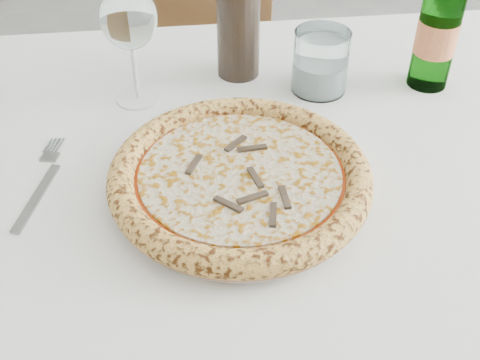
{
  "coord_description": "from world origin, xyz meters",
  "views": [
    {
      "loc": [
        -0.22,
        -0.81,
        1.28
      ],
      "look_at": [
        -0.2,
        -0.22,
        0.78
      ],
      "focal_mm": 45.0,
      "sensor_mm": 36.0,
      "label": 1
    }
  ],
  "objects_px": {
    "dining_table": "(237,196)",
    "wine_bottle": "(238,4)",
    "pizza": "(240,176)",
    "beer_bottle": "(439,28)",
    "plate": "(240,187)",
    "tumbler": "(320,65)",
    "chair_far": "(196,47)",
    "wine_glass": "(129,20)"
  },
  "relations": [
    {
      "from": "dining_table",
      "to": "wine_bottle",
      "type": "height_order",
      "value": "wine_bottle"
    },
    {
      "from": "pizza",
      "to": "wine_bottle",
      "type": "relative_size",
      "value": 1.18
    },
    {
      "from": "dining_table",
      "to": "beer_bottle",
      "type": "relative_size",
      "value": 5.57
    },
    {
      "from": "plate",
      "to": "tumbler",
      "type": "xyz_separation_m",
      "value": [
        0.14,
        0.25,
        0.03
      ]
    },
    {
      "from": "chair_far",
      "to": "tumbler",
      "type": "height_order",
      "value": "chair_far"
    },
    {
      "from": "plate",
      "to": "wine_bottle",
      "type": "height_order",
      "value": "wine_bottle"
    },
    {
      "from": "dining_table",
      "to": "plate",
      "type": "distance_m",
      "value": 0.15
    },
    {
      "from": "plate",
      "to": "wine_glass",
      "type": "relative_size",
      "value": 1.65
    },
    {
      "from": "pizza",
      "to": "tumbler",
      "type": "height_order",
      "value": "tumbler"
    },
    {
      "from": "pizza",
      "to": "wine_glass",
      "type": "height_order",
      "value": "wine_glass"
    },
    {
      "from": "dining_table",
      "to": "wine_bottle",
      "type": "distance_m",
      "value": 0.3
    },
    {
      "from": "pizza",
      "to": "beer_bottle",
      "type": "xyz_separation_m",
      "value": [
        0.32,
        0.26,
        0.07
      ]
    },
    {
      "from": "plate",
      "to": "beer_bottle",
      "type": "xyz_separation_m",
      "value": [
        0.32,
        0.26,
        0.09
      ]
    },
    {
      "from": "wine_bottle",
      "to": "wine_glass",
      "type": "bearing_deg",
      "value": -155.15
    },
    {
      "from": "dining_table",
      "to": "pizza",
      "type": "xyz_separation_m",
      "value": [
        -0.0,
        -0.1,
        0.12
      ]
    },
    {
      "from": "dining_table",
      "to": "wine_bottle",
      "type": "bearing_deg",
      "value": 87.37
    },
    {
      "from": "beer_bottle",
      "to": "wine_glass",
      "type": "bearing_deg",
      "value": -176.63
    },
    {
      "from": "plate",
      "to": "pizza",
      "type": "xyz_separation_m",
      "value": [
        -0.0,
        -0.0,
        0.02
      ]
    },
    {
      "from": "plate",
      "to": "wine_bottle",
      "type": "relative_size",
      "value": 1.08
    },
    {
      "from": "dining_table",
      "to": "plate",
      "type": "xyz_separation_m",
      "value": [
        -0.0,
        -0.1,
        0.11
      ]
    },
    {
      "from": "chair_far",
      "to": "wine_glass",
      "type": "height_order",
      "value": "wine_glass"
    },
    {
      "from": "chair_far",
      "to": "pizza",
      "type": "xyz_separation_m",
      "value": [
        0.08,
        -0.83,
        0.25
      ]
    },
    {
      "from": "pizza",
      "to": "dining_table",
      "type": "bearing_deg",
      "value": 90.0
    },
    {
      "from": "chair_far",
      "to": "wine_glass",
      "type": "bearing_deg",
      "value": -96.86
    },
    {
      "from": "wine_glass",
      "to": "beer_bottle",
      "type": "relative_size",
      "value": 0.75
    },
    {
      "from": "tumbler",
      "to": "dining_table",
      "type": "bearing_deg",
      "value": -132.55
    },
    {
      "from": "dining_table",
      "to": "plate",
      "type": "height_order",
      "value": "plate"
    },
    {
      "from": "tumbler",
      "to": "wine_bottle",
      "type": "distance_m",
      "value": 0.16
    },
    {
      "from": "chair_far",
      "to": "pizza",
      "type": "bearing_deg",
      "value": -84.45
    },
    {
      "from": "wine_glass",
      "to": "dining_table",
      "type": "bearing_deg",
      "value": -40.56
    },
    {
      "from": "wine_glass",
      "to": "tumbler",
      "type": "xyz_separation_m",
      "value": [
        0.29,
        0.02,
        -0.09
      ]
    },
    {
      "from": "chair_far",
      "to": "beer_bottle",
      "type": "height_order",
      "value": "beer_bottle"
    },
    {
      "from": "wine_glass",
      "to": "chair_far",
      "type": "bearing_deg",
      "value": 83.14
    },
    {
      "from": "plate",
      "to": "beer_bottle",
      "type": "height_order",
      "value": "beer_bottle"
    },
    {
      "from": "dining_table",
      "to": "wine_glass",
      "type": "distance_m",
      "value": 0.31
    },
    {
      "from": "dining_table",
      "to": "tumbler",
      "type": "height_order",
      "value": "tumbler"
    },
    {
      "from": "plate",
      "to": "tumbler",
      "type": "relative_size",
      "value": 3.11
    },
    {
      "from": "dining_table",
      "to": "wine_glass",
      "type": "xyz_separation_m",
      "value": [
        -0.15,
        0.13,
        0.23
      ]
    },
    {
      "from": "tumbler",
      "to": "wine_bottle",
      "type": "relative_size",
      "value": 0.35
    },
    {
      "from": "wine_bottle",
      "to": "plate",
      "type": "bearing_deg",
      "value": -91.77
    },
    {
      "from": "chair_far",
      "to": "wine_bottle",
      "type": "height_order",
      "value": "wine_bottle"
    },
    {
      "from": "beer_bottle",
      "to": "chair_far",
      "type": "bearing_deg",
      "value": 124.94
    }
  ]
}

